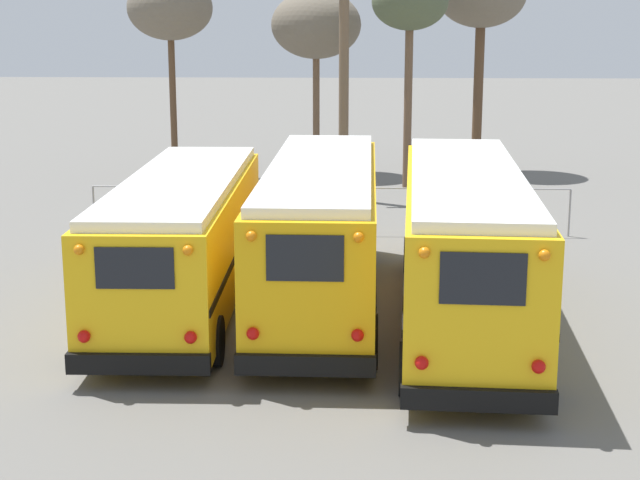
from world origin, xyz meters
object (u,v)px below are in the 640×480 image
at_px(school_bus_0, 184,237).
at_px(bare_tree_1, 170,9).
at_px(school_bus_2, 464,243).
at_px(school_bus_1, 321,229).
at_px(utility_pole, 344,80).
at_px(bare_tree_3, 316,26).
at_px(bare_tree_0, 410,5).

xyz_separation_m(school_bus_0, bare_tree_1, (-3.45, 17.74, 4.93)).
bearing_deg(bare_tree_1, school_bus_2, -63.26).
xyz_separation_m(school_bus_1, utility_pole, (0.32, 12.89, 2.41)).
bearing_deg(bare_tree_3, school_bus_0, -96.50).
xyz_separation_m(school_bus_0, utility_pole, (3.32, 13.12, 2.55)).
height_order(utility_pole, bare_tree_1, utility_pole).
bearing_deg(bare_tree_0, school_bus_0, -109.87).
bearing_deg(bare_tree_1, bare_tree_0, -12.71).
bearing_deg(school_bus_1, bare_tree_3, 92.64).
bearing_deg(bare_tree_0, utility_pole, -132.40).
bearing_deg(school_bus_2, bare_tree_3, 100.99).
bearing_deg(school_bus_1, school_bus_0, -175.61).
relative_size(school_bus_1, bare_tree_0, 1.36).
relative_size(bare_tree_0, bare_tree_1, 1.00).
bearing_deg(school_bus_2, school_bus_1, 157.30).
bearing_deg(school_bus_1, bare_tree_0, 80.21).
height_order(school_bus_0, school_bus_2, school_bus_2).
relative_size(school_bus_1, school_bus_2, 0.98).
distance_m(school_bus_1, utility_pole, 13.11).
distance_m(school_bus_2, utility_pole, 14.59).
distance_m(school_bus_2, bare_tree_0, 17.42).
height_order(school_bus_2, bare_tree_1, bare_tree_1).
xyz_separation_m(utility_pole, bare_tree_0, (2.34, 2.57, 2.53)).
relative_size(utility_pole, bare_tree_0, 1.03).
xyz_separation_m(school_bus_1, school_bus_2, (3.00, -1.26, 0.02)).
bearing_deg(utility_pole, school_bus_2, -79.28).
height_order(school_bus_0, bare_tree_0, bare_tree_0).
bearing_deg(school_bus_0, utility_pole, 75.78).
relative_size(school_bus_1, bare_tree_3, 1.47).
height_order(school_bus_1, bare_tree_0, bare_tree_0).
height_order(bare_tree_0, bare_tree_1, bare_tree_0).
bearing_deg(utility_pole, school_bus_0, -104.22).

